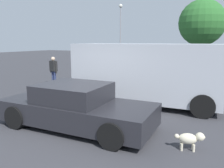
# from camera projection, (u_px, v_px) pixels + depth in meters

# --- Properties ---
(ground_plane) EXTENTS (80.00, 80.00, 0.00)m
(ground_plane) POSITION_uv_depth(u_px,v_px,m) (78.00, 127.00, 6.44)
(ground_plane) COLOR #38383D
(sedan_foreground) EXTENTS (4.43, 2.09, 1.22)m
(sedan_foreground) POSITION_uv_depth(u_px,v_px,m) (76.00, 107.00, 6.39)
(sedan_foreground) COLOR #232328
(sedan_foreground) RESTS_ON ground_plane
(dog) EXTENTS (0.63, 0.35, 0.42)m
(dog) POSITION_uv_depth(u_px,v_px,m) (190.00, 139.00, 5.05)
(dog) COLOR beige
(dog) RESTS_ON ground_plane
(van_white) EXTENTS (5.56, 2.66, 2.28)m
(van_white) POSITION_uv_depth(u_px,v_px,m) (146.00, 72.00, 8.71)
(van_white) COLOR #B2B7C1
(van_white) RESTS_ON ground_plane
(pedestrian) EXTENTS (0.56, 0.32, 1.55)m
(pedestrian) POSITION_uv_depth(u_px,v_px,m) (54.00, 69.00, 12.32)
(pedestrian) COLOR navy
(pedestrian) RESTS_ON ground_plane
(light_post_near) EXTENTS (0.44, 0.44, 6.68)m
(light_post_near) POSITION_uv_depth(u_px,v_px,m) (121.00, 23.00, 27.62)
(light_post_near) COLOR gray
(light_post_near) RESTS_ON ground_plane
(tree_back_center) EXTENTS (4.34, 4.34, 6.25)m
(tree_back_center) POSITION_uv_depth(u_px,v_px,m) (202.00, 23.00, 21.78)
(tree_back_center) COLOR brown
(tree_back_center) RESTS_ON ground_plane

